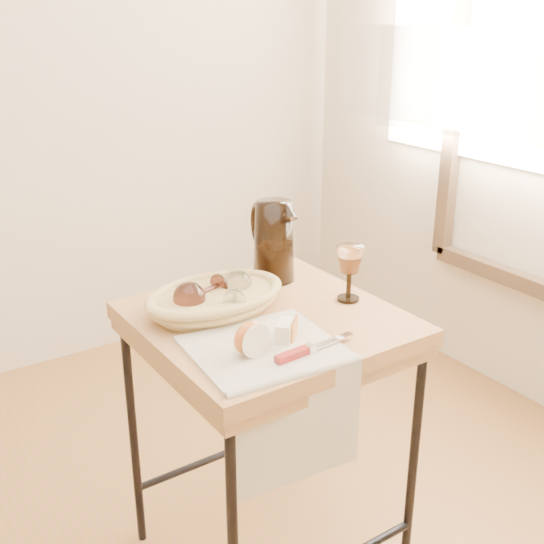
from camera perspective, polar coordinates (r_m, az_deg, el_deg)
side_table at (r=1.85m, az=-0.35°, el=-14.34°), size 0.60×0.60×0.76m
tea_towel at (r=1.50m, az=-0.69°, el=-6.40°), size 0.34×0.31×0.01m
bread_basket at (r=1.67m, az=-4.76°, el=-2.42°), size 0.34×0.25×0.05m
goblet_lying_a at (r=1.66m, az=-5.88°, el=-1.70°), size 0.15×0.12×0.08m
goblet_lying_b at (r=1.67m, az=-3.03°, el=-1.62°), size 0.13×0.14×0.07m
pitcher at (r=1.83m, az=0.15°, el=2.62°), size 0.20×0.26×0.26m
wine_goblet at (r=1.72m, az=6.51°, el=-0.11°), size 0.08×0.08×0.15m
apple_half at (r=1.45m, az=-1.90°, el=-5.53°), size 0.09×0.05×0.08m
apple_wedge at (r=1.52m, az=1.13°, el=-4.91°), size 0.07×0.07×0.04m
table_knife at (r=1.48m, az=3.41°, el=-6.33°), size 0.21×0.04×0.02m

